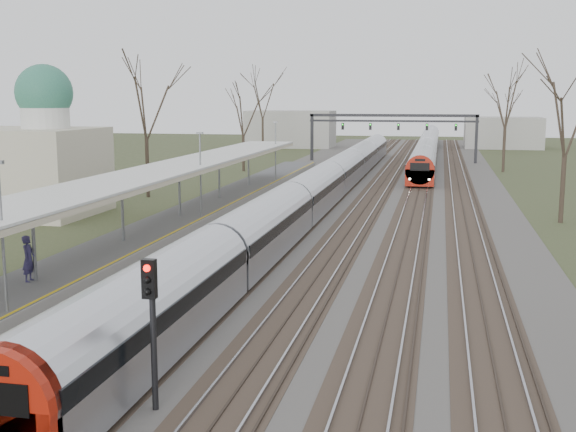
% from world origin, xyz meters
% --- Properties ---
extents(track_bed, '(24.00, 160.00, 0.22)m').
position_xyz_m(track_bed, '(0.26, 55.00, 0.06)').
color(track_bed, '#474442').
rests_on(track_bed, ground).
extents(platform, '(3.50, 69.00, 1.00)m').
position_xyz_m(platform, '(-9.05, 37.50, 0.50)').
color(platform, '#9E9B93').
rests_on(platform, ground).
extents(canopy, '(4.10, 50.00, 3.11)m').
position_xyz_m(canopy, '(-9.05, 32.99, 3.93)').
color(canopy, slate).
rests_on(canopy, platform).
extents(dome_building, '(10.00, 8.00, 10.30)m').
position_xyz_m(dome_building, '(-21.71, 38.00, 3.72)').
color(dome_building, beige).
rests_on(dome_building, ground).
extents(signal_gantry, '(21.00, 0.59, 6.08)m').
position_xyz_m(signal_gantry, '(0.29, 84.99, 4.91)').
color(signal_gantry, black).
rests_on(signal_gantry, ground).
extents(tree_west_far, '(5.50, 5.50, 11.33)m').
position_xyz_m(tree_west_far, '(-17.00, 48.00, 8.02)').
color(tree_west_far, '#2D231C').
rests_on(tree_west_far, ground).
extents(tree_east_far, '(5.00, 5.00, 10.30)m').
position_xyz_m(tree_east_far, '(14.00, 42.00, 7.29)').
color(tree_east_far, '#2D231C').
rests_on(tree_east_far, ground).
extents(train_near, '(2.62, 90.21, 3.05)m').
position_xyz_m(train_near, '(-2.50, 50.44, 1.48)').
color(train_near, '#B5B8C0').
rests_on(train_near, ground).
extents(train_far, '(2.62, 75.21, 3.05)m').
position_xyz_m(train_far, '(4.50, 95.15, 1.48)').
color(train_far, '#B5B8C0').
rests_on(train_far, ground).
extents(passenger, '(0.51, 0.71, 1.83)m').
position_xyz_m(passenger, '(-9.19, 17.80, 1.91)').
color(passenger, '#322D57').
rests_on(passenger, platform).
extents(signal_post, '(0.35, 0.45, 4.10)m').
position_xyz_m(signal_post, '(-0.75, 9.70, 2.72)').
color(signal_post, black).
rests_on(signal_post, ground).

